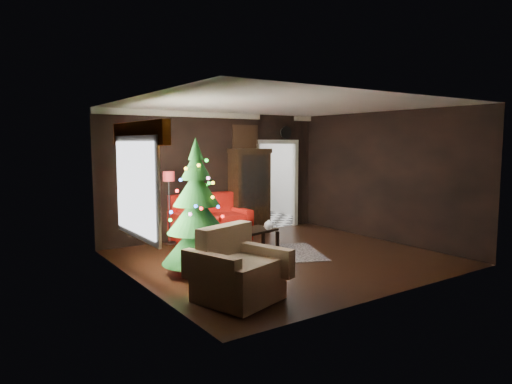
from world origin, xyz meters
TOP-DOWN VIEW (x-y plane):
  - floor at (0.00, 0.00)m, footprint 5.50×5.50m
  - ceiling at (0.00, 0.00)m, footprint 5.50×5.50m
  - wall_back at (0.00, 2.50)m, footprint 5.50×0.00m
  - wall_front at (0.00, -2.50)m, footprint 5.50×0.00m
  - wall_left at (-2.75, 0.00)m, footprint 0.00×5.50m
  - wall_right at (2.75, 0.00)m, footprint 0.00×5.50m
  - doorway at (1.70, 2.50)m, footprint 1.10×0.10m
  - left_window at (-2.71, 0.20)m, footprint 0.05×1.60m
  - valance at (-2.63, 0.20)m, footprint 0.12×2.10m
  - kitchen_floor at (1.70, 4.00)m, footprint 3.00×3.00m
  - kitchen_window at (1.70, 5.45)m, footprint 0.70×0.06m
  - rug at (-0.09, 0.41)m, footprint 2.49×2.19m
  - loveseat at (-0.40, 2.05)m, footprint 1.70×0.90m
  - curio_cabinet at (0.75, 2.27)m, footprint 0.90×0.45m
  - floor_lamp at (-1.43, 1.88)m, footprint 0.25×0.25m
  - christmas_tree at (-1.79, -0.03)m, footprint 1.41×1.41m
  - armchair at (-1.90, -1.45)m, footprint 1.26×1.26m
  - coffee_table at (-0.18, 0.76)m, footprint 1.03×0.75m
  - teapot at (0.05, 0.54)m, footprint 0.24×0.24m
  - cup_a at (-0.43, 0.54)m, footprint 0.09×0.09m
  - cup_b at (-0.54, 0.60)m, footprint 0.07×0.07m
  - book at (0.19, 0.75)m, footprint 0.17×0.07m
  - wall_clock at (1.95, 2.45)m, footprint 0.32×0.32m
  - painting at (0.75, 2.46)m, footprint 0.62×0.05m
  - kitchen_counter at (1.70, 5.20)m, footprint 1.80×0.60m
  - kitchen_table at (1.40, 3.70)m, footprint 0.70×0.70m

SIDE VIEW (x-z plane):
  - floor at x=0.00m, z-range 0.00..0.00m
  - kitchen_floor at x=1.70m, z-range 0.00..0.00m
  - rug at x=-0.09m, z-range 0.00..0.01m
  - coffee_table at x=-0.18m, z-range 0.01..0.43m
  - kitchen_table at x=1.40m, z-range 0.00..0.75m
  - kitchen_counter at x=1.70m, z-range 0.00..0.90m
  - cup_b at x=-0.54m, z-range 0.43..0.48m
  - armchair at x=-1.90m, z-range -0.05..0.97m
  - cup_a at x=-0.43m, z-range 0.43..0.50m
  - loveseat at x=-0.40m, z-range 0.00..1.00m
  - teapot at x=0.05m, z-range 0.43..0.62m
  - book at x=0.19m, z-range 0.43..0.67m
  - floor_lamp at x=-1.43m, z-range 0.10..1.56m
  - curio_cabinet at x=0.75m, z-range 0.00..1.90m
  - doorway at x=1.70m, z-range 0.00..2.10m
  - christmas_tree at x=-1.79m, z-range -0.04..2.14m
  - wall_back at x=0.00m, z-range -1.35..4.15m
  - wall_front at x=0.00m, z-range -1.35..4.15m
  - wall_left at x=-2.75m, z-range -1.35..4.15m
  - wall_right at x=2.75m, z-range -1.35..4.15m
  - left_window at x=-2.71m, z-range 0.75..2.15m
  - kitchen_window at x=1.70m, z-range 1.35..2.05m
  - painting at x=0.75m, z-range 1.99..2.51m
  - valance at x=-2.63m, z-range 2.10..2.44m
  - wall_clock at x=1.95m, z-range 2.35..2.41m
  - ceiling at x=0.00m, z-range 2.80..2.80m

